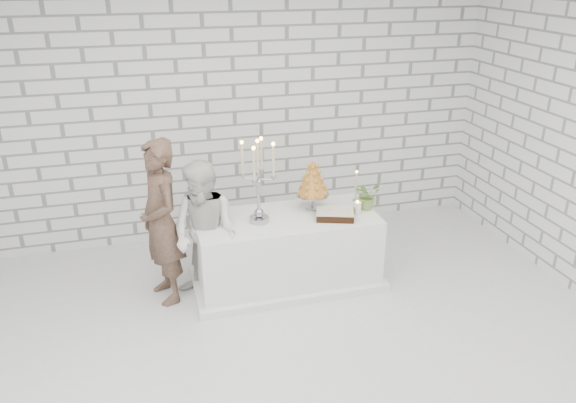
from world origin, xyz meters
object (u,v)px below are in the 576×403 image
object	(u,v)px
cake_table	(287,250)
croquembouche	(313,185)
bride	(205,234)
groom	(161,223)
candelabra	(258,182)

from	to	relation	value
cake_table	croquembouche	world-z (taller)	croquembouche
cake_table	bride	distance (m)	0.89
groom	croquembouche	size ratio (longest dim) A/B	3.13
bride	croquembouche	size ratio (longest dim) A/B	2.73
groom	bride	distance (m)	0.43
bride	croquembouche	distance (m)	1.18
bride	croquembouche	bearing A→B (deg)	52.37
groom	croquembouche	world-z (taller)	groom
groom	candelabra	bearing A→B (deg)	67.20
candelabra	cake_table	bearing A→B (deg)	7.00
groom	candelabra	size ratio (longest dim) A/B	1.95
cake_table	croquembouche	xyz separation A→B (m)	(0.31, 0.13, 0.64)
bride	croquembouche	xyz separation A→B (m)	(1.13, 0.20, 0.30)
groom	candelabra	world-z (taller)	groom
cake_table	bride	xyz separation A→B (m)	(-0.82, -0.08, 0.34)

